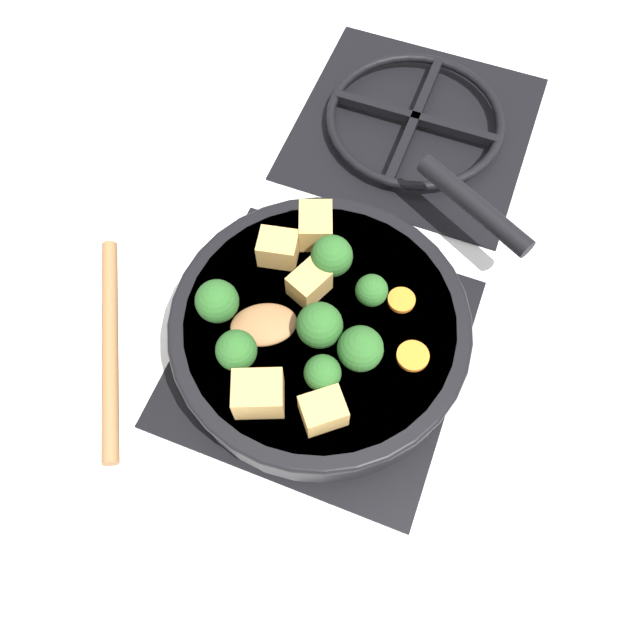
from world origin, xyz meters
name	(u,v)px	position (x,y,z in m)	size (l,w,h in m)	color
ground_plane	(320,352)	(0.00, 0.00, 0.00)	(2.40, 2.40, 0.00)	white
front_burner_grate	(320,348)	(0.00, 0.00, 0.01)	(0.31, 0.31, 0.03)	black
rear_burner_grate	(414,122)	(0.00, 0.36, 0.01)	(0.31, 0.31, 0.03)	black
skillet_pan	(322,329)	(0.00, 0.00, 0.06)	(0.35, 0.41, 0.06)	black
wooden_spoon	(177,336)	(-0.13, -0.07, 0.09)	(0.24, 0.22, 0.02)	olive
tofu_cube_center_large	(309,283)	(-0.02, 0.03, 0.10)	(0.04, 0.03, 0.03)	tan
tofu_cube_near_handle	(258,394)	(-0.02, -0.10, 0.10)	(0.05, 0.04, 0.04)	tan
tofu_cube_east_chunk	(323,411)	(0.04, -0.09, 0.10)	(0.04, 0.03, 0.03)	tan
tofu_cube_west_chunk	(278,248)	(-0.07, 0.06, 0.10)	(0.04, 0.03, 0.03)	tan
tofu_cube_back_piece	(316,226)	(-0.04, 0.10, 0.10)	(0.04, 0.04, 0.04)	tan
broccoli_floret_near_spoon	(236,351)	(-0.06, -0.07, 0.11)	(0.04, 0.04, 0.05)	#709956
broccoli_floret_center_top	(372,291)	(0.04, 0.04, 0.11)	(0.03, 0.03, 0.04)	#709956
broccoli_floret_east_rim	(323,373)	(0.03, -0.06, 0.11)	(0.04, 0.04, 0.04)	#709956
broccoli_floret_west_rim	(360,349)	(0.05, -0.03, 0.11)	(0.04, 0.04, 0.05)	#709956
broccoli_floret_north_edge	(332,256)	(-0.01, 0.06, 0.11)	(0.04, 0.04, 0.05)	#709956
broccoli_floret_south_cluster	(320,325)	(0.01, -0.02, 0.11)	(0.05, 0.05, 0.05)	#709956
broccoli_floret_mid_floret	(217,301)	(-0.10, -0.03, 0.11)	(0.04, 0.04, 0.05)	#709956
carrot_slice_orange_thin	(413,356)	(0.10, -0.01, 0.09)	(0.03, 0.03, 0.01)	orange
carrot_slice_near_center	(401,300)	(0.07, 0.05, 0.09)	(0.03, 0.03, 0.01)	orange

